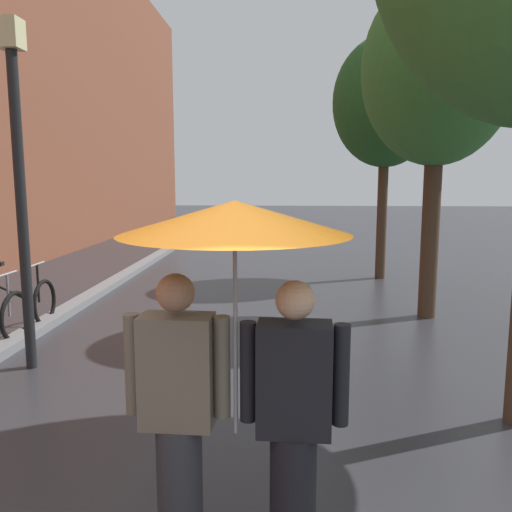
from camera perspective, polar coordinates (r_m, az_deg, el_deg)
kerb_strip at (r=12.62m, az=-13.17°, el=-1.51°), size 0.30×36.00×0.12m
street_tree_1 at (r=8.77m, az=19.16°, el=18.40°), size 2.28×2.28×5.25m
street_tree_2 at (r=11.88m, az=13.91°, el=15.84°), size 2.24×2.24×5.17m
parked_bicycle_3 at (r=8.76m, az=-25.03°, el=-4.37°), size 1.08×0.70×0.96m
couple_under_umbrella at (r=2.84m, az=-2.31°, el=-6.98°), size 1.24×1.24×2.09m
street_lamp_post at (r=6.47m, az=-24.34°, el=8.59°), size 0.24×0.24×3.89m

